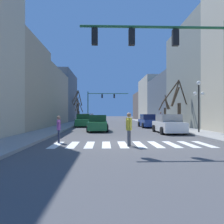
{
  "coord_description": "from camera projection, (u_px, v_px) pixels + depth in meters",
  "views": [
    {
      "loc": [
        -1.45,
        -12.33,
        1.7
      ],
      "look_at": [
        0.04,
        30.64,
        1.98
      ],
      "focal_mm": 35.0,
      "sensor_mm": 36.0,
      "label": 1
    }
  ],
  "objects": [
    {
      "name": "street_tree_left_near",
      "position": [
        165.0,
        111.0,
        27.41
      ],
      "size": [
        0.97,
        2.19,
        3.87
      ],
      "color": "brown",
      "rests_on": "sidewalk_right"
    },
    {
      "name": "crosswalk_stripes",
      "position": [
        131.0,
        144.0,
        11.89
      ],
      "size": [
        8.55,
        2.6,
        0.01
      ],
      "color": "white",
      "rests_on": "ground_plane"
    },
    {
      "name": "sidewalk_left",
      "position": [
        13.0,
        143.0,
        12.13
      ],
      "size": [
        2.59,
        90.0,
        0.15
      ],
      "color": "gray",
      "rests_on": "ground_plane"
    },
    {
      "name": "building_row_right",
      "position": [
        179.0,
        91.0,
        35.86
      ],
      "size": [
        6.0,
        64.48,
        13.08
      ],
      "color": "#BCB299",
      "rests_on": "ground_plane"
    },
    {
      "name": "street_lamp_right_corner",
      "position": [
        199.0,
        96.0,
        18.08
      ],
      "size": [
        0.95,
        0.36,
        4.26
      ],
      "color": "black",
      "rests_on": "sidewalk_right"
    },
    {
      "name": "street_tree_right_near",
      "position": [
        77.0,
        106.0,
        43.74
      ],
      "size": [
        2.36,
        2.57,
        6.26
      ],
      "color": "brown",
      "rests_on": "sidewalk_left"
    },
    {
      "name": "car_parked_right_near",
      "position": [
        84.0,
        121.0,
        28.01
      ],
      "size": [
        1.99,
        4.52,
        1.63
      ],
      "rotation": [
        0.0,
        0.0,
        1.57
      ],
      "color": "#236B38",
      "rests_on": "ground_plane"
    },
    {
      "name": "pedestrian_on_left_sidewalk",
      "position": [
        161.0,
        117.0,
        28.51
      ],
      "size": [
        0.76,
        0.25,
        1.76
      ],
      "rotation": [
        0.0,
        0.0,
        3.18
      ],
      "color": "#282D47",
      "rests_on": "sidewalk_right"
    },
    {
      "name": "pedestrian_on_right_sidewalk",
      "position": [
        129.0,
        126.0,
        11.33
      ],
      "size": [
        0.35,
        0.74,
        1.74
      ],
      "rotation": [
        0.0,
        0.0,
        1.24
      ],
      "color": "#4C4C51",
      "rests_on": "ground_plane"
    },
    {
      "name": "car_parked_left_near",
      "position": [
        168.0,
        124.0,
        18.81
      ],
      "size": [
        2.07,
        4.53,
        1.63
      ],
      "rotation": [
        0.0,
        0.0,
        1.57
      ],
      "color": "white",
      "rests_on": "ground_plane"
    },
    {
      "name": "street_tree_right_mid",
      "position": [
        178.0,
        106.0,
        24.21
      ],
      "size": [
        2.76,
        1.93,
        5.34
      ],
      "color": "#473828",
      "rests_on": "sidewalk_right"
    },
    {
      "name": "car_driving_away_lane",
      "position": [
        88.0,
        119.0,
        34.88
      ],
      "size": [
        2.08,
        4.69,
        1.68
      ],
      "rotation": [
        0.0,
        0.0,
        1.57
      ],
      "color": "white",
      "rests_on": "ground_plane"
    },
    {
      "name": "pedestrian_near_right_corner",
      "position": [
        59.0,
        127.0,
        12.6
      ],
      "size": [
        0.28,
        0.67,
        1.56
      ],
      "rotation": [
        0.0,
        0.0,
        4.95
      ],
      "color": "#282D47",
      "rests_on": "ground_plane"
    },
    {
      "name": "car_parked_right_far",
      "position": [
        98.0,
        123.0,
        21.06
      ],
      "size": [
        1.97,
        4.61,
        1.55
      ],
      "rotation": [
        0.0,
        0.0,
        -1.57
      ],
      "color": "#236B38",
      "rests_on": "ground_plane"
    },
    {
      "name": "car_parked_right_mid",
      "position": [
        149.0,
        121.0,
        26.68
      ],
      "size": [
        2.2,
        4.74,
        1.6
      ],
      "rotation": [
        0.0,
        0.0,
        1.57
      ],
      "color": "navy",
      "rests_on": "ground_plane"
    },
    {
      "name": "traffic_signal_far",
      "position": [
        100.0,
        99.0,
        46.59
      ],
      "size": [
        8.72,
        0.28,
        6.36
      ],
      "color": "#236038",
      "rests_on": "ground_plane"
    },
    {
      "name": "building_row_left",
      "position": [
        28.0,
        84.0,
        26.65
      ],
      "size": [
        6.0,
        44.58,
        13.7
      ],
      "color": "#BCB299",
      "rests_on": "ground_plane"
    },
    {
      "name": "ground_plane",
      "position": [
        130.0,
        143.0,
        12.36
      ],
      "size": [
        240.0,
        240.0,
        0.0
      ],
      "primitive_type": "plane",
      "color": "#4C4C4F"
    },
    {
      "name": "street_tree_left_mid",
      "position": [
        79.0,
        112.0,
        40.59
      ],
      "size": [
        1.61,
        2.7,
        3.99
      ],
      "color": "brown",
      "rests_on": "sidewalk_left"
    },
    {
      "name": "traffic_signal_near",
      "position": [
        173.0,
        51.0,
        11.44
      ],
      "size": [
        7.79,
        0.28,
        6.63
      ],
      "color": "#236038",
      "rests_on": "ground_plane"
    }
  ]
}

